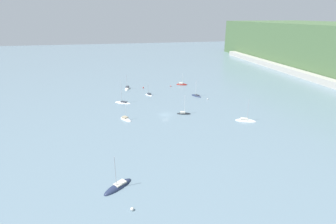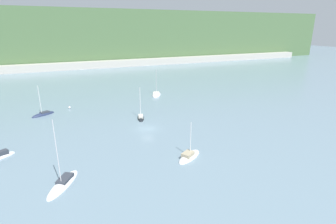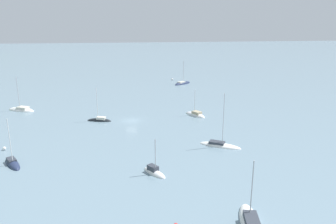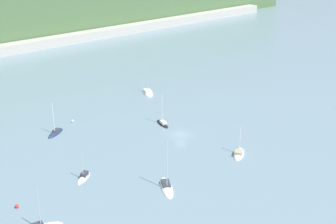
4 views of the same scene
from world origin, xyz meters
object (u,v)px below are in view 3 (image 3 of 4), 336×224
object	(u,v)px
mooring_buoy_2	(4,148)
sailboat_0	(99,120)
sailboat_3	(195,115)
sailboat_8	(182,84)
sailboat_5	(21,110)
mooring_buoy_3	(172,79)
sailboat_1	(154,172)
sailboat_6	(250,223)
sailboat_2	(13,164)
sailboat_7	(220,146)

from	to	relation	value
mooring_buoy_2	sailboat_0	bearing A→B (deg)	-45.32
sailboat_3	sailboat_8	bearing A→B (deg)	-38.15
sailboat_8	mooring_buoy_2	distance (m)	76.63
mooring_buoy_2	sailboat_5	bearing A→B (deg)	9.66
sailboat_8	mooring_buoy_3	size ratio (longest dim) A/B	12.68
sailboat_1	sailboat_5	bearing A→B (deg)	-176.27
sailboat_0	sailboat_5	world-z (taller)	sailboat_5
mooring_buoy_2	sailboat_6	bearing A→B (deg)	-127.80
sailboat_0	sailboat_2	bearing A→B (deg)	76.71
sailboat_8	mooring_buoy_2	bearing A→B (deg)	-165.95
sailboat_1	sailboat_6	distance (m)	18.24
sailboat_5	sailboat_6	distance (m)	71.96
sailboat_6	sailboat_7	bearing A→B (deg)	3.06
sailboat_7	sailboat_5	bearing A→B (deg)	175.90
sailboat_0	sailboat_5	xyz separation A→B (m)	(12.78, 21.70, -0.04)
sailboat_5	sailboat_6	world-z (taller)	sailboat_5
sailboat_2	mooring_buoy_3	size ratio (longest dim) A/B	11.87
sailboat_0	sailboat_7	distance (m)	31.65
sailboat_6	sailboat_1	bearing A→B (deg)	45.20
sailboat_1	mooring_buoy_3	xyz separation A→B (m)	(84.10, -15.81, 0.24)
sailboat_1	sailboat_3	world-z (taller)	sailboat_3
sailboat_3	sailboat_7	distance (m)	21.63
mooring_buoy_2	mooring_buoy_3	bearing A→B (deg)	-31.42
sailboat_8	sailboat_1	bearing A→B (deg)	-143.17
sailboat_3	mooring_buoy_3	xyz separation A→B (m)	(52.42, -1.94, 0.28)
sailboat_2	mooring_buoy_2	xyz separation A→B (m)	(6.99, 3.54, 0.25)
sailboat_1	mooring_buoy_2	size ratio (longest dim) A/B	9.90
sailboat_0	sailboat_6	distance (m)	49.89
sailboat_1	sailboat_5	size ratio (longest dim) A/B	0.65
sailboat_8	mooring_buoy_3	bearing A→B (deg)	67.36
sailboat_0	sailboat_1	distance (m)	32.02
sailboat_2	sailboat_3	distance (m)	45.03
sailboat_5	sailboat_0	bearing A→B (deg)	176.03
sailboat_6	sailboat_8	xyz separation A→B (m)	(90.48, -8.35, -0.05)
sailboat_7	sailboat_2	bearing A→B (deg)	-143.45
sailboat_3	sailboat_8	distance (m)	43.86
sailboat_7	sailboat_0	bearing A→B (deg)	171.82
sailboat_6	sailboat_2	bearing A→B (deg)	68.55
sailboat_0	sailboat_1	size ratio (longest dim) A/B	1.35
sailboat_6	mooring_buoy_3	size ratio (longest dim) A/B	11.96
sailboat_0	sailboat_1	world-z (taller)	sailboat_0
sailboat_3	sailboat_6	distance (m)	47.01
sailboat_6	mooring_buoy_2	size ratio (longest dim) A/B	13.71
sailboat_3	sailboat_5	distance (m)	47.42
sailboat_5	sailboat_7	world-z (taller)	sailboat_7
sailboat_0	mooring_buoy_3	bearing A→B (deg)	-100.05
sailboat_1	sailboat_8	bearing A→B (deg)	133.18
sailboat_0	mooring_buoy_3	distance (m)	59.90
sailboat_3	mooring_buoy_2	distance (m)	44.79
sailboat_2	sailboat_6	distance (m)	40.24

